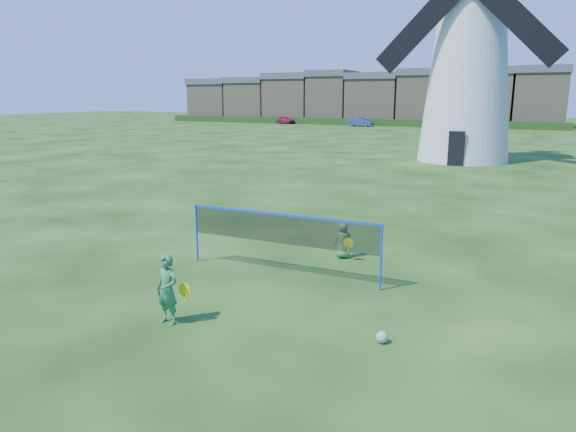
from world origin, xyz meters
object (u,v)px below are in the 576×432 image
(badminton_net, at_px, (281,230))
(play_ball, at_px, (382,337))
(car_left, at_px, (285,120))
(windmill, at_px, (468,66))
(car_right, at_px, (360,122))
(player_boy, at_px, (344,240))
(player_girl, at_px, (167,290))

(badminton_net, bearing_deg, play_ball, -38.06)
(badminton_net, xyz_separation_m, car_left, (-31.45, 65.07, -0.55))
(windmill, relative_size, car_right, 4.53)
(badminton_net, distance_m, player_boy, 2.27)
(player_girl, distance_m, player_boy, 5.73)
(badminton_net, bearing_deg, player_boy, 65.28)
(badminton_net, relative_size, car_left, 1.46)
(player_boy, relative_size, car_right, 0.26)
(player_girl, relative_size, play_ball, 6.25)
(play_ball, bearing_deg, car_left, 117.17)
(windmill, relative_size, car_left, 4.99)
(player_girl, xyz_separation_m, player_boy, (1.61, 5.50, -0.19))
(player_boy, height_order, car_right, car_right)
(player_girl, bearing_deg, car_left, 120.80)
(windmill, height_order, play_ball, windmill)
(player_boy, height_order, play_ball, player_boy)
(player_boy, relative_size, car_left, 0.29)
(play_ball, bearing_deg, windmill, 95.11)
(windmill, distance_m, player_boy, 25.02)
(windmill, distance_m, car_right, 42.01)
(player_girl, relative_size, car_left, 0.40)
(player_girl, bearing_deg, badminton_net, 85.35)
(car_left, bearing_deg, windmill, -116.90)
(windmill, distance_m, car_left, 50.66)
(player_girl, bearing_deg, car_right, 111.59)
(car_right, bearing_deg, car_left, 85.53)
(badminton_net, distance_m, car_left, 72.27)
(player_boy, distance_m, car_left, 70.91)
(windmill, height_order, player_boy, windmill)
(player_girl, xyz_separation_m, car_right, (-17.82, 66.78, -0.06))
(windmill, height_order, car_left, windmill)
(badminton_net, relative_size, player_boy, 5.11)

